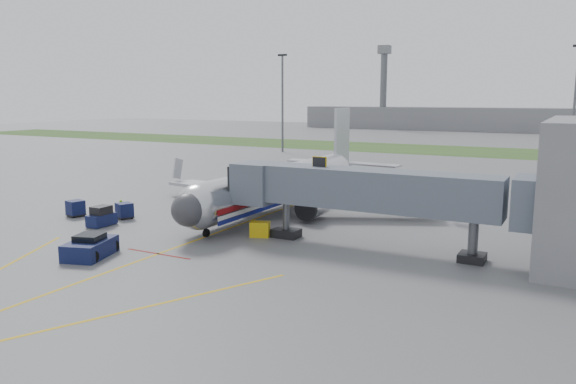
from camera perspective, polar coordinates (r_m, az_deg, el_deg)
The scene contains 17 objects.
ground at distance 46.12m, azimuth -9.77°, elevation -5.01°, with size 400.00×400.00×0.00m, color #565659.
grass_strip at distance 128.60m, azimuth 15.71°, elevation 4.11°, with size 300.00×25.00×0.01m, color #2D4C1E.
apron_markings at distance 40.77m, azimuth -16.21°, elevation -7.20°, with size 21.52×50.00×0.01m.
airliner at distance 58.09m, azimuth -0.58°, elevation 0.81°, with size 32.10×35.67×10.25m.
jet_bridge at distance 43.29m, azimuth 7.83°, elevation 0.13°, with size 25.30×4.00×6.90m.
light_mast_left at distance 119.84m, azimuth -0.57°, elevation 9.25°, with size 2.00×0.44×20.40m.
light_mast_right at distance 110.10m, azimuth 27.11°, elevation 8.18°, with size 2.00×0.44×20.40m.
distant_terminal at distance 208.63m, azimuth 17.92°, elevation 7.08°, with size 120.00×14.00×8.00m, color slate.
control_tower at distance 211.27m, azimuth 9.69°, elevation 11.05°, with size 4.00×4.00×30.00m.
pushback_tug at distance 43.60m, azimuth -19.46°, elevation -5.32°, with size 3.57×4.62×1.70m.
baggage_tug at distance 53.54m, azimuth -18.42°, elevation -2.44°, with size 1.43×2.65×1.83m.
baggage_cart_a at distance 56.15m, azimuth -16.28°, elevation -1.83°, with size 1.83×1.83×1.51m.
baggage_cart_b at distance 58.67m, azimuth -20.78°, elevation -1.56°, with size 1.77×1.77×1.57m.
baggage_cart_c at distance 66.67m, azimuth -7.68°, elevation 0.29°, with size 1.87×1.87×1.63m.
belt_loader at distance 62.81m, azimuth -9.17°, elevation -0.67°, with size 1.52×3.87×1.85m.
ground_power_cart at distance 47.02m, azimuth -2.86°, elevation -3.81°, with size 1.86×1.54×1.27m.
ramp_worker at distance 56.86m, azimuth -16.58°, elevation -1.62°, with size 0.62×0.41×1.71m, color #95E31A.
Camera 1 is at (27.64, -35.07, 11.53)m, focal length 35.00 mm.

